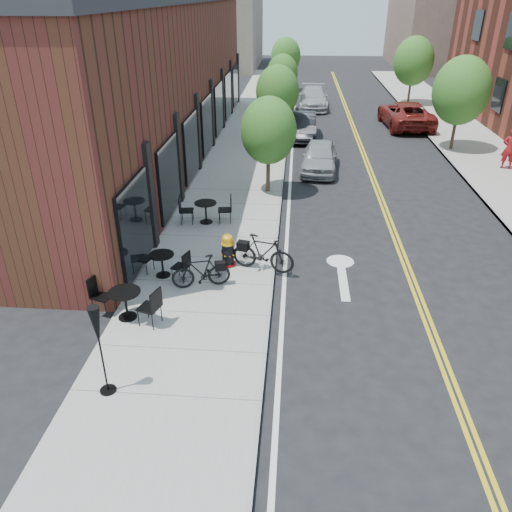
{
  "coord_description": "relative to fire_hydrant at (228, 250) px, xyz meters",
  "views": [
    {
      "loc": [
        0.48,
        -10.49,
        7.42
      ],
      "look_at": [
        -0.49,
        1.55,
        1.0
      ],
      "focal_mm": 35.0,
      "sensor_mm": 36.0,
      "label": 1
    }
  ],
  "objects": [
    {
      "name": "parked_car_c",
      "position": [
        3.01,
        23.79,
        0.11
      ],
      "size": [
        2.06,
        4.97,
        1.44
      ],
      "primitive_type": "imported",
      "rotation": [
        0.0,
        0.0,
        -0.01
      ],
      "color": "#AAAAAF",
      "rests_on": "ground"
    },
    {
      "name": "tree_near_b",
      "position": [
        0.81,
        14.43,
        2.1
      ],
      "size": [
        2.3,
        2.3,
        3.98
      ],
      "color": "#382B1E",
      "rests_on": "sidewalk_near"
    },
    {
      "name": "fire_hydrant",
      "position": [
        0.0,
        0.0,
        0.0
      ],
      "size": [
        0.59,
        0.59,
        1.04
      ],
      "rotation": [
        0.0,
        0.0,
        0.39
      ],
      "color": "maroon",
      "rests_on": "sidewalk_near"
    },
    {
      "name": "parked_car_b",
      "position": [
        2.25,
        15.41,
        0.08
      ],
      "size": [
        1.52,
        4.24,
        1.39
      ],
      "primitive_type": "imported",
      "rotation": [
        0.0,
        0.0,
        -0.01
      ],
      "color": "black",
      "rests_on": "ground"
    },
    {
      "name": "bistro_set_a",
      "position": [
        -2.19,
        -2.94,
        0.01
      ],
      "size": [
        1.9,
        1.02,
        1.0
      ],
      "rotation": [
        0.0,
        0.0,
        -0.31
      ],
      "color": "black",
      "rests_on": "sidewalk_near"
    },
    {
      "name": "bg_building_right",
      "position": [
        17.41,
        47.43,
        5.39
      ],
      "size": [
        10.0,
        16.0,
        12.0
      ],
      "primitive_type": "cube",
      "color": "brown",
      "rests_on": "ground"
    },
    {
      "name": "tree_near_a",
      "position": [
        0.81,
        6.43,
        1.99
      ],
      "size": [
        2.2,
        2.2,
        3.81
      ],
      "color": "#382B1E",
      "rests_on": "sidewalk_near"
    },
    {
      "name": "bg_building_left",
      "position": [
        -6.59,
        45.43,
        4.39
      ],
      "size": [
        8.0,
        14.0,
        10.0
      ],
      "primitive_type": "cube",
      "color": "#726656",
      "rests_on": "ground"
    },
    {
      "name": "tree_far_c",
      "position": [
        10.01,
        25.43,
        2.44
      ],
      "size": [
        2.8,
        2.8,
        4.62
      ],
      "color": "#382B1E",
      "rests_on": "sidewalk_far"
    },
    {
      "name": "tree_far_b",
      "position": [
        10.01,
        13.43,
        2.44
      ],
      "size": [
        2.8,
        2.8,
        4.62
      ],
      "color": "#382B1E",
      "rests_on": "sidewalk_far"
    },
    {
      "name": "ground",
      "position": [
        1.41,
        -2.57,
        -0.61
      ],
      "size": [
        120.0,
        120.0,
        0.0
      ],
      "primitive_type": "plane",
      "color": "black",
      "rests_on": "ground"
    },
    {
      "name": "parked_car_a",
      "position": [
        3.01,
        9.58,
        0.06
      ],
      "size": [
        1.92,
        4.08,
        1.35
      ],
      "primitive_type": "imported",
      "rotation": [
        0.0,
        0.0,
        -0.08
      ],
      "color": "#96999E",
      "rests_on": "ground"
    },
    {
      "name": "bistro_set_c",
      "position": [
        -1.19,
        3.06,
        0.0
      ],
      "size": [
        1.85,
        0.87,
        0.98
      ],
      "rotation": [
        0.0,
        0.0,
        0.12
      ],
      "color": "black",
      "rests_on": "sidewalk_near"
    },
    {
      "name": "tree_near_c",
      "position": [
        0.81,
        22.43,
        1.92
      ],
      "size": [
        2.1,
        2.1,
        3.67
      ],
      "color": "#382B1E",
      "rests_on": "sidewalk_near"
    },
    {
      "name": "parked_car_far",
      "position": [
        8.54,
        18.58,
        0.16
      ],
      "size": [
        2.94,
        5.74,
        1.55
      ],
      "primitive_type": "imported",
      "rotation": [
        0.0,
        0.0,
        3.21
      ],
      "color": "maroon",
      "rests_on": "ground"
    },
    {
      "name": "building_near",
      "position": [
        -5.09,
        11.43,
        2.89
      ],
      "size": [
        5.0,
        28.0,
        7.0
      ],
      "primitive_type": "cube",
      "color": "#4B2818",
      "rests_on": "ground"
    },
    {
      "name": "patio_umbrella",
      "position": [
        -1.78,
        -5.54,
        0.99
      ],
      "size": [
        0.34,
        0.34,
        2.07
      ],
      "color": "black",
      "rests_on": "sidewalk_near"
    },
    {
      "name": "tree_near_d",
      "position": [
        0.81,
        30.43,
        2.18
      ],
      "size": [
        2.4,
        2.4,
        4.11
      ],
      "color": "#382B1E",
      "rests_on": "sidewalk_near"
    },
    {
      "name": "bicycle_left",
      "position": [
        -0.58,
        -1.3,
        -0.0
      ],
      "size": [
        1.69,
        0.87,
        0.98
      ],
      "primitive_type": "imported",
      "rotation": [
        0.0,
        0.0,
        -1.31
      ],
      "color": "black",
      "rests_on": "sidewalk_near"
    },
    {
      "name": "bistro_set_b",
      "position": [
        -1.8,
        -0.79,
        -0.04
      ],
      "size": [
        1.71,
        0.95,
        0.9
      ],
      "rotation": [
        0.0,
        0.0,
        -0.34
      ],
      "color": "black",
      "rests_on": "sidewalk_near"
    },
    {
      "name": "bicycle_right",
      "position": [
        1.07,
        -0.23,
        0.07
      ],
      "size": [
        1.95,
        0.99,
        1.13
      ],
      "primitive_type": "imported",
      "rotation": [
        0.0,
        0.0,
        1.32
      ],
      "color": "black",
      "rests_on": "sidewalk_near"
    },
    {
      "name": "pedestrian",
      "position": [
        11.69,
        10.28,
        0.45
      ],
      "size": [
        0.75,
        0.56,
        1.88
      ],
      "primitive_type": "imported",
      "rotation": [
        0.0,
        0.0,
        2.97
      ],
      "color": "maroon",
      "rests_on": "sidewalk_far"
    },
    {
      "name": "sidewalk_near",
      "position": [
        -0.59,
        7.43,
        -0.55
      ],
      "size": [
        4.0,
        70.0,
        0.12
      ],
      "primitive_type": "cube",
      "color": "#9E9B93",
      "rests_on": "ground"
    }
  ]
}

